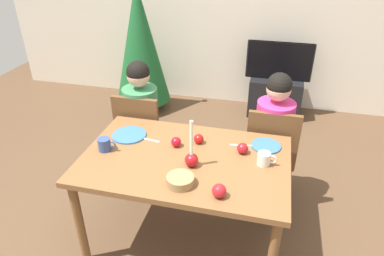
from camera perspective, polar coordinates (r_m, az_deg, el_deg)
ground_plane at (r=2.86m, az=-1.01°, el=-17.33°), size 7.68×7.68×0.00m
back_wall at (r=4.57m, az=7.69°, el=19.65°), size 6.40×0.10×2.60m
dining_table at (r=2.41m, az=-1.15°, el=-6.51°), size 1.40×0.90×0.75m
chair_left at (r=3.13m, az=-8.30°, el=-0.82°), size 0.40×0.40×0.90m
chair_right at (r=2.94m, az=12.81°, el=-3.53°), size 0.40×0.40×0.90m
person_left_child at (r=3.13m, az=-8.16°, el=0.38°), size 0.30×0.30×1.17m
person_right_child at (r=2.94m, az=12.96°, el=-2.25°), size 0.30×0.30×1.17m
tv_stand at (r=4.56m, az=13.43°, el=5.08°), size 0.64×0.40×0.48m
tv at (r=4.39m, az=14.15°, el=10.64°), size 0.79×0.05×0.46m
christmas_tree at (r=4.41m, az=-8.54°, el=13.59°), size 0.69×0.69×1.70m
candle_centerpiece at (r=2.25m, az=-0.09°, el=-4.79°), size 0.09×0.09×0.33m
plate_left at (r=2.64m, az=-10.28°, el=-1.13°), size 0.25×0.25×0.01m
plate_right at (r=2.53m, az=12.07°, el=-2.87°), size 0.21×0.21×0.01m
mug_left at (r=2.49m, az=-14.14°, el=-2.64°), size 0.13×0.09×0.09m
mug_right at (r=2.32m, az=11.81°, el=-4.99°), size 0.13×0.08×0.09m
fork_left at (r=2.56m, az=-7.12°, el=-1.91°), size 0.18×0.04×0.01m
fork_right at (r=2.50m, az=8.30°, el=-2.87°), size 0.18×0.04×0.01m
bowl_walnuts at (r=2.12m, az=-1.93°, el=-8.59°), size 0.17×0.17×0.06m
apple_near_candle at (r=2.46m, az=-2.63°, el=-2.30°), size 0.07×0.07×0.07m
apple_by_left_plate at (r=2.50m, az=1.11°, el=-1.79°), size 0.07×0.07×0.07m
apple_by_right_mug at (r=2.03m, az=4.48°, el=-10.25°), size 0.08×0.08×0.08m
apple_far_edge at (r=2.41m, az=8.30°, el=-3.32°), size 0.08×0.08×0.08m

